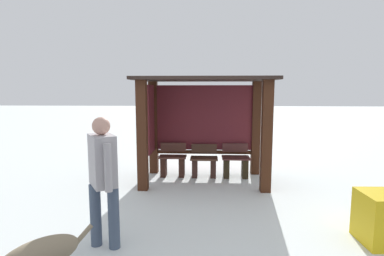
{
  "coord_description": "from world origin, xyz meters",
  "views": [
    {
      "loc": [
        0.04,
        -6.39,
        1.99
      ],
      "look_at": [
        -0.25,
        -0.29,
        1.21
      ],
      "focal_mm": 28.12,
      "sensor_mm": 36.0,
      "label": 1
    }
  ],
  "objects_px": {
    "bus_shelter": "(200,111)",
    "bench_right_inside": "(236,164)",
    "person_walking": "(103,173)",
    "bench_center_inside": "(204,164)",
    "bench_left_inside": "(173,163)"
  },
  "relations": [
    {
      "from": "bench_center_inside",
      "to": "bench_right_inside",
      "type": "distance_m",
      "value": 0.72
    },
    {
      "from": "bus_shelter",
      "to": "bench_right_inside",
      "type": "bearing_deg",
      "value": 10.81
    },
    {
      "from": "bench_left_inside",
      "to": "bench_right_inside",
      "type": "height_order",
      "value": "bench_left_inside"
    },
    {
      "from": "bench_center_inside",
      "to": "person_walking",
      "type": "xyz_separation_m",
      "value": [
        -1.23,
        -3.18,
        0.68
      ]
    },
    {
      "from": "person_walking",
      "to": "bus_shelter",
      "type": "bearing_deg",
      "value": 69.53
    },
    {
      "from": "bench_left_inside",
      "to": "person_walking",
      "type": "bearing_deg",
      "value": -99.1
    },
    {
      "from": "bus_shelter",
      "to": "bench_right_inside",
      "type": "height_order",
      "value": "bus_shelter"
    },
    {
      "from": "bench_left_inside",
      "to": "bench_center_inside",
      "type": "bearing_deg",
      "value": 0.07
    },
    {
      "from": "bus_shelter",
      "to": "person_walking",
      "type": "relative_size",
      "value": 1.72
    },
    {
      "from": "bus_shelter",
      "to": "person_walking",
      "type": "xyz_separation_m",
      "value": [
        -1.13,
        -3.03,
        -0.55
      ]
    },
    {
      "from": "bus_shelter",
      "to": "bench_right_inside",
      "type": "xyz_separation_m",
      "value": [
        0.82,
        0.16,
        -1.22
      ]
    },
    {
      "from": "bench_right_inside",
      "to": "person_walking",
      "type": "xyz_separation_m",
      "value": [
        -1.95,
        -3.18,
        0.67
      ]
    },
    {
      "from": "bus_shelter",
      "to": "bench_left_inside",
      "type": "xyz_separation_m",
      "value": [
        -0.62,
        0.16,
        -1.21
      ]
    },
    {
      "from": "person_walking",
      "to": "bench_left_inside",
      "type": "bearing_deg",
      "value": 80.9
    },
    {
      "from": "bench_center_inside",
      "to": "bench_right_inside",
      "type": "bearing_deg",
      "value": 0.0
    }
  ]
}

